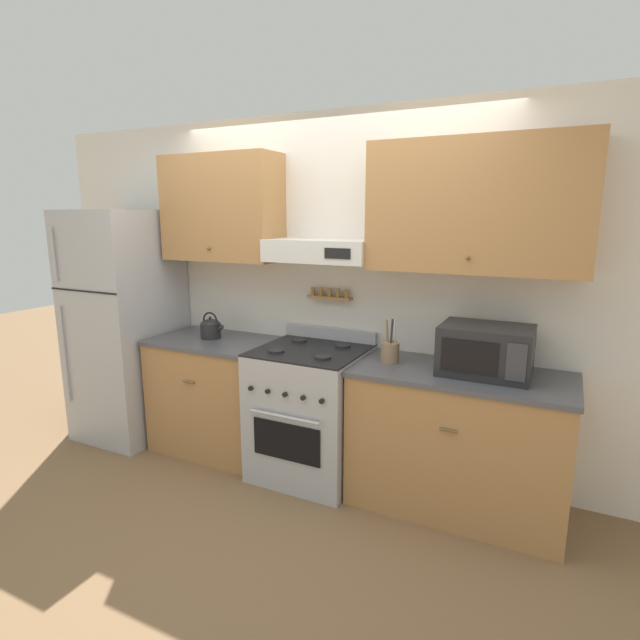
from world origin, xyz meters
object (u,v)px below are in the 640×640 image
Objects in this scene: stove_range at (311,412)px; microwave at (486,350)px; tea_kettle at (211,328)px; utensil_crock at (390,351)px; refrigerator at (126,325)px.

microwave reaches higher than stove_range.
tea_kettle is 0.72× the size of utensil_crock.
microwave is at bearing 0.50° from tea_kettle.
refrigerator reaches higher than stove_range.
utensil_crock is (0.56, 0.05, 0.50)m from stove_range.
tea_kettle is (-0.90, 0.05, 0.51)m from stove_range.
utensil_crock is at bearing 0.00° from tea_kettle.
stove_range is 0.75m from utensil_crock.
tea_kettle reaches higher than stove_range.
stove_range is 1.03m from tea_kettle.
microwave is at bearing 3.26° from stove_range.
utensil_crock is at bearing -178.27° from microwave.
utensil_crock is (-0.59, -0.02, -0.08)m from microwave.
microwave reaches higher than tea_kettle.
refrigerator is 6.54× the size of utensil_crock.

